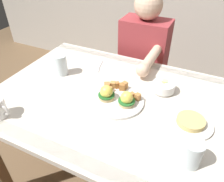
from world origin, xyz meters
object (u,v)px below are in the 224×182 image
water_glass_far (61,66)px  side_plate (190,123)px  eggs_benedict_plate (117,98)px  fork (99,67)px  fruit_bowl (164,87)px  water_glass_near (191,154)px  dining_table (108,111)px  diner_person (142,61)px

water_glass_far → side_plate: 0.78m
eggs_benedict_plate → fork: size_ratio=1.74×
fruit_bowl → side_plate: 0.26m
fruit_bowl → side_plate: fruit_bowl is taller
water_glass_far → water_glass_near: bearing=-21.2°
dining_table → water_glass_far: size_ratio=9.85×
side_plate → diner_person: bearing=124.6°
dining_table → side_plate: 0.45m
side_plate → water_glass_near: bearing=-81.8°
water_glass_near → water_glass_far: (-0.80, 0.31, 0.01)m
fruit_bowl → water_glass_far: 0.60m
dining_table → fork: fork is taller
dining_table → diner_person: 0.60m
eggs_benedict_plate → side_plate: size_ratio=1.35×
water_glass_near → side_plate: (-0.03, 0.20, -0.03)m
water_glass_near → fruit_bowl: bearing=117.1°
eggs_benedict_plate → diner_person: diner_person is taller
dining_table → side_plate: (0.43, -0.03, 0.12)m
diner_person → fork: bearing=-115.9°
diner_person → eggs_benedict_plate: bearing=-83.5°
water_glass_near → fork: bearing=143.2°
eggs_benedict_plate → water_glass_near: bearing=-28.3°
eggs_benedict_plate → side_plate: (0.36, -0.01, -0.01)m
water_glass_near → side_plate: size_ratio=0.56×
eggs_benedict_plate → fork: bearing=132.7°
eggs_benedict_plate → diner_person: size_ratio=0.24×
water_glass_far → side_plate: water_glass_far is taller
fruit_bowl → fork: (-0.43, 0.08, -0.03)m
water_glass_near → side_plate: 0.21m
eggs_benedict_plate → fruit_bowl: eggs_benedict_plate is taller
fruit_bowl → eggs_benedict_plate: bearing=-135.3°
eggs_benedict_plate → water_glass_far: size_ratio=2.22×
dining_table → fork: bearing=126.6°
fruit_bowl → diner_person: size_ratio=0.11×
eggs_benedict_plate → diner_person: (-0.07, 0.62, -0.11)m
fork → water_glass_far: size_ratio=1.27×
fruit_bowl → fork: fruit_bowl is taller
dining_table → water_glass_far: 0.39m
side_plate → diner_person: diner_person is taller
dining_table → water_glass_near: size_ratio=10.77×
water_glass_far → diner_person: diner_person is taller
fruit_bowl → dining_table: bearing=-146.7°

